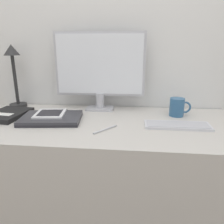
% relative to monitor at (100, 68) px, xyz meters
% --- Properties ---
extents(wall_back, '(3.60, 0.05, 2.40)m').
position_rel_monitor_xyz_m(wall_back, '(0.05, 0.11, 0.24)').
color(wall_back, silver).
rests_on(wall_back, ground_plane).
extents(desk, '(1.39, 0.61, 0.71)m').
position_rel_monitor_xyz_m(desk, '(0.05, -0.23, -0.60)').
color(desk, beige).
rests_on(desk, ground_plane).
extents(monitor, '(0.53, 0.11, 0.45)m').
position_rel_monitor_xyz_m(monitor, '(0.00, 0.00, 0.00)').
color(monitor, '#B7B7BC').
rests_on(monitor, desk).
extents(keyboard, '(0.31, 0.11, 0.01)m').
position_rel_monitor_xyz_m(keyboard, '(0.41, -0.26, -0.24)').
color(keyboard, silver).
rests_on(keyboard, desk).
extents(laptop, '(0.32, 0.24, 0.03)m').
position_rel_monitor_xyz_m(laptop, '(-0.22, -0.24, -0.23)').
color(laptop, '#232328').
rests_on(laptop, desk).
extents(ereader, '(0.17, 0.18, 0.01)m').
position_rel_monitor_xyz_m(ereader, '(-0.23, -0.21, -0.22)').
color(ereader, white).
rests_on(ereader, laptop).
extents(desk_lamp, '(0.10, 0.10, 0.38)m').
position_rel_monitor_xyz_m(desk_lamp, '(-0.53, 0.00, -0.01)').
color(desk_lamp, '#282828').
rests_on(desk_lamp, desk).
extents(notebook, '(0.21, 0.26, 0.03)m').
position_rel_monitor_xyz_m(notebook, '(-0.48, -0.20, -0.23)').
color(notebook, black).
rests_on(notebook, desk).
extents(coffee_mug, '(0.12, 0.08, 0.10)m').
position_rel_monitor_xyz_m(coffee_mug, '(0.44, -0.09, -0.20)').
color(coffee_mug, '#336089').
rests_on(coffee_mug, desk).
extents(pen, '(0.10, 0.12, 0.01)m').
position_rel_monitor_xyz_m(pen, '(0.08, -0.34, -0.24)').
color(pen, silver).
rests_on(pen, desk).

